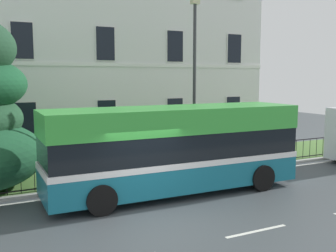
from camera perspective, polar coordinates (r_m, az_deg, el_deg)
name	(u,v)px	position (r m, az deg, el deg)	size (l,w,h in m)	color
ground_plane	(151,214)	(12.42, -2.46, -12.60)	(60.00, 56.00, 0.18)	#3D4347
georgian_townhouse	(80,25)	(25.50, -12.60, 13.97)	(20.17, 10.16, 14.24)	silver
iron_verge_railing	(147,165)	(16.02, -3.03, -5.67)	(19.71, 0.04, 0.97)	black
single_decker_bus	(175,148)	(14.13, 0.98, -3.22)	(9.30, 2.68, 3.10)	#176A82
street_lamp_post	(194,72)	(17.37, 3.83, 7.74)	(0.36, 0.24, 7.48)	#333338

